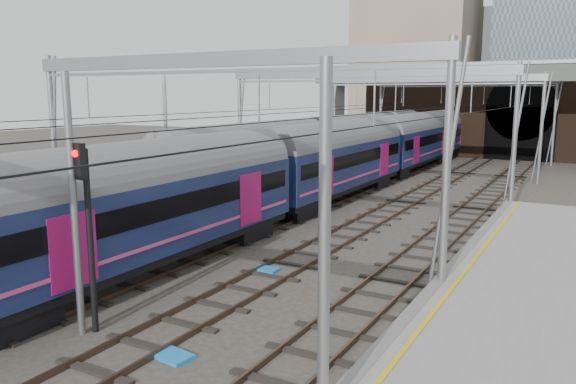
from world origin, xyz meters
The scene contains 11 objects.
ground centered at (0.00, 0.00, 0.00)m, with size 160.00×160.00×0.00m, color #38332D.
tracks centered at (0.00, 15.00, 0.02)m, with size 14.40×80.00×0.22m.
overhead_line centered at (0.00, 21.49, 6.57)m, with size 16.80×80.00×8.00m.
retaining_wall centered at (1.40, 51.93, 4.33)m, with size 28.00×2.75×9.00m.
overbridge centered at (0.00, 46.00, 7.27)m, with size 28.00×3.00×9.25m.
city_skyline centered at (2.73, 70.48, 17.09)m, with size 37.50×27.50×60.00m.
train_main centered at (-2.00, 31.49, 2.52)m, with size 2.85×65.86×4.88m.
train_second centered at (-6.00, 43.93, 2.49)m, with size 2.81×64.88×4.83m.
signal_near_centre centered at (0.21, 2.22, 3.25)m, with size 0.40×0.48×5.20m.
equip_cover_b centered at (3.15, 2.08, 0.05)m, with size 0.90×0.63×0.11m, color #1C7FD5.
equip_cover_c centered at (1.53, 9.15, 0.05)m, with size 0.89×0.63×0.11m, color #1C7FD5.
Camera 1 is at (11.90, -7.85, 6.44)m, focal length 35.00 mm.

